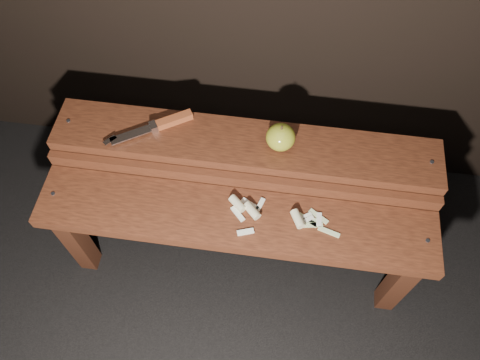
# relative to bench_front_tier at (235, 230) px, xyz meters

# --- Properties ---
(ground) EXTENTS (60.00, 60.00, 0.00)m
(ground) POSITION_rel_bench_front_tier_xyz_m (0.00, 0.06, -0.35)
(ground) COLOR black
(bench_front_tier) EXTENTS (1.20, 0.20, 0.42)m
(bench_front_tier) POSITION_rel_bench_front_tier_xyz_m (0.00, 0.00, 0.00)
(bench_front_tier) COLOR #37190D
(bench_front_tier) RESTS_ON ground
(bench_rear_tier) EXTENTS (1.20, 0.21, 0.50)m
(bench_rear_tier) POSITION_rel_bench_front_tier_xyz_m (0.00, 0.23, 0.06)
(bench_rear_tier) COLOR #37190D
(bench_rear_tier) RESTS_ON ground
(apple) EXTENTS (0.09, 0.09, 0.09)m
(apple) POSITION_rel_bench_front_tier_xyz_m (0.11, 0.23, 0.19)
(apple) COLOR olive
(apple) RESTS_ON bench_rear_tier
(knife) EXTENTS (0.25, 0.17, 0.03)m
(knife) POSITION_rel_bench_front_tier_xyz_m (-0.26, 0.25, 0.16)
(knife) COLOR brown
(knife) RESTS_ON bench_rear_tier
(apple_scraps) EXTENTS (0.34, 0.13, 0.03)m
(apple_scraps) POSITION_rel_bench_front_tier_xyz_m (0.10, 0.03, 0.08)
(apple_scraps) COLOR beige
(apple_scraps) RESTS_ON bench_front_tier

